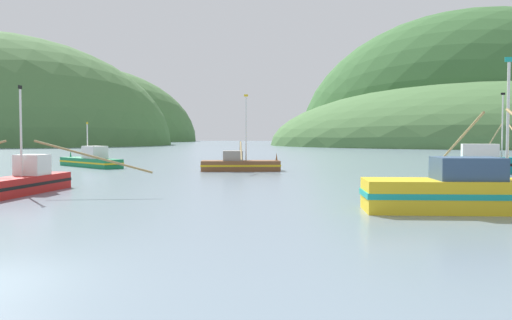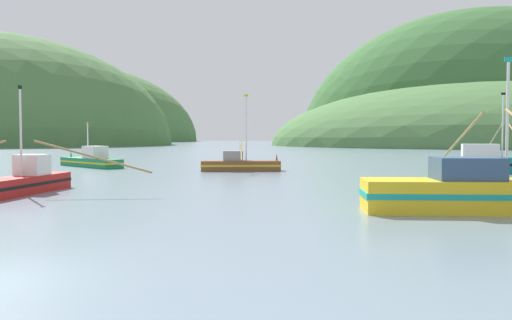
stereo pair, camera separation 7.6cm
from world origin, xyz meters
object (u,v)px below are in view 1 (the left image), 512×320
(fishing_boat_yellow, at_px, (490,192))
(fishing_boat_green, at_px, (91,160))
(fishing_boat_brown, at_px, (240,164))
(fishing_boat_teal, at_px, (501,163))
(fishing_boat_red, at_px, (23,182))

(fishing_boat_yellow, relative_size, fishing_boat_green, 1.80)
(fishing_boat_brown, distance_m, fishing_boat_green, 16.66)
(fishing_boat_teal, relative_size, fishing_boat_green, 2.09)
(fishing_boat_yellow, xyz_separation_m, fishing_boat_brown, (-16.52, 24.19, -0.22))
(fishing_boat_red, height_order, fishing_boat_teal, fishing_boat_teal)
(fishing_boat_teal, distance_m, fishing_boat_green, 39.33)
(fishing_boat_teal, relative_size, fishing_boat_yellow, 1.16)
(fishing_boat_red, xyz_separation_m, fishing_boat_yellow, (24.08, -2.64, 0.16))
(fishing_boat_yellow, bearing_deg, fishing_boat_red, 165.80)
(fishing_boat_red, bearing_deg, fishing_boat_green, -162.86)
(fishing_boat_yellow, distance_m, fishing_boat_brown, 29.30)
(fishing_boat_teal, xyz_separation_m, fishing_boat_brown, (-22.91, -1.62, -0.26))
(fishing_boat_brown, bearing_deg, fishing_boat_green, 156.37)
(fishing_boat_teal, height_order, fishing_boat_yellow, fishing_boat_teal)
(fishing_boat_red, height_order, fishing_boat_brown, fishing_boat_brown)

